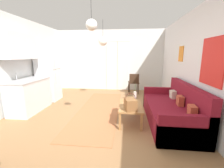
{
  "coord_description": "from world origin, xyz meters",
  "views": [
    {
      "loc": [
        0.78,
        -3.09,
        1.57
      ],
      "look_at": [
        0.36,
        0.89,
        0.76
      ],
      "focal_mm": 23.39,
      "sensor_mm": 36.0,
      "label": 1
    }
  ],
  "objects_px": {
    "couch": "(173,111)",
    "handbag": "(130,104)",
    "accent_chair": "(134,82)",
    "coffee_table": "(130,107)",
    "pendant_lamp_far": "(103,41)",
    "refrigerator": "(48,77)",
    "pendant_lamp_near": "(92,25)",
    "bamboo_vase": "(135,96)"
  },
  "relations": [
    {
      "from": "couch",
      "to": "handbag",
      "type": "relative_size",
      "value": 5.77
    },
    {
      "from": "handbag",
      "to": "accent_chair",
      "type": "xyz_separation_m",
      "value": [
        0.19,
        2.87,
        -0.05
      ]
    },
    {
      "from": "couch",
      "to": "coffee_table",
      "type": "relative_size",
      "value": 2.25
    },
    {
      "from": "coffee_table",
      "to": "pendant_lamp_far",
      "type": "height_order",
      "value": "pendant_lamp_far"
    },
    {
      "from": "refrigerator",
      "to": "pendant_lamp_far",
      "type": "bearing_deg",
      "value": -0.24
    },
    {
      "from": "handbag",
      "to": "accent_chair",
      "type": "distance_m",
      "value": 2.88
    },
    {
      "from": "refrigerator",
      "to": "pendant_lamp_far",
      "type": "height_order",
      "value": "pendant_lamp_far"
    },
    {
      "from": "pendant_lamp_far",
      "to": "refrigerator",
      "type": "bearing_deg",
      "value": 179.76
    },
    {
      "from": "couch",
      "to": "refrigerator",
      "type": "xyz_separation_m",
      "value": [
        -3.77,
        1.36,
        0.54
      ]
    },
    {
      "from": "refrigerator",
      "to": "pendant_lamp_near",
      "type": "xyz_separation_m",
      "value": [
        2.04,
        -1.99,
        1.26
      ]
    },
    {
      "from": "refrigerator",
      "to": "accent_chair",
      "type": "bearing_deg",
      "value": 21.42
    },
    {
      "from": "couch",
      "to": "refrigerator",
      "type": "bearing_deg",
      "value": 160.15
    },
    {
      "from": "accent_chair",
      "to": "pendant_lamp_far",
      "type": "xyz_separation_m",
      "value": [
        -1.05,
        -1.17,
        1.5
      ]
    },
    {
      "from": "bamboo_vase",
      "to": "handbag",
      "type": "height_order",
      "value": "bamboo_vase"
    },
    {
      "from": "bamboo_vase",
      "to": "refrigerator",
      "type": "xyz_separation_m",
      "value": [
        -2.9,
        1.12,
        0.29
      ]
    },
    {
      "from": "coffee_table",
      "to": "handbag",
      "type": "relative_size",
      "value": 2.56
    },
    {
      "from": "couch",
      "to": "pendant_lamp_near",
      "type": "xyz_separation_m",
      "value": [
        -1.73,
        -0.62,
        1.81
      ]
    },
    {
      "from": "bamboo_vase",
      "to": "pendant_lamp_far",
      "type": "height_order",
      "value": "pendant_lamp_far"
    },
    {
      "from": "handbag",
      "to": "refrigerator",
      "type": "xyz_separation_m",
      "value": [
        -2.77,
        1.71,
        0.29
      ]
    },
    {
      "from": "bamboo_vase",
      "to": "coffee_table",
      "type": "bearing_deg",
      "value": -110.73
    },
    {
      "from": "handbag",
      "to": "pendant_lamp_near",
      "type": "bearing_deg",
      "value": -159.32
    },
    {
      "from": "bamboo_vase",
      "to": "refrigerator",
      "type": "height_order",
      "value": "refrigerator"
    },
    {
      "from": "handbag",
      "to": "bamboo_vase",
      "type": "bearing_deg",
      "value": 78.07
    },
    {
      "from": "coffee_table",
      "to": "pendant_lamp_near",
      "type": "relative_size",
      "value": 1.5
    },
    {
      "from": "refrigerator",
      "to": "accent_chair",
      "type": "relative_size",
      "value": 2.01
    },
    {
      "from": "refrigerator",
      "to": "handbag",
      "type": "bearing_deg",
      "value": -31.63
    },
    {
      "from": "handbag",
      "to": "refrigerator",
      "type": "distance_m",
      "value": 3.27
    },
    {
      "from": "refrigerator",
      "to": "pendant_lamp_far",
      "type": "xyz_separation_m",
      "value": [
        1.91,
        -0.01,
        1.16
      ]
    },
    {
      "from": "bamboo_vase",
      "to": "pendant_lamp_near",
      "type": "relative_size",
      "value": 0.74
    },
    {
      "from": "accent_chair",
      "to": "couch",
      "type": "bearing_deg",
      "value": 103.39
    },
    {
      "from": "coffee_table",
      "to": "pendant_lamp_near",
      "type": "height_order",
      "value": "pendant_lamp_near"
    },
    {
      "from": "bamboo_vase",
      "to": "pendant_lamp_near",
      "type": "height_order",
      "value": "pendant_lamp_near"
    },
    {
      "from": "coffee_table",
      "to": "handbag",
      "type": "bearing_deg",
      "value": -92.42
    },
    {
      "from": "handbag",
      "to": "pendant_lamp_far",
      "type": "xyz_separation_m",
      "value": [
        -0.86,
        1.7,
        1.45
      ]
    },
    {
      "from": "accent_chair",
      "to": "pendant_lamp_far",
      "type": "bearing_deg",
      "value": 43.72
    },
    {
      "from": "bamboo_vase",
      "to": "handbag",
      "type": "xyz_separation_m",
      "value": [
        -0.12,
        -0.59,
        -0.0
      ]
    },
    {
      "from": "couch",
      "to": "bamboo_vase",
      "type": "height_order",
      "value": "couch"
    },
    {
      "from": "bamboo_vase",
      "to": "couch",
      "type": "bearing_deg",
      "value": -15.47
    },
    {
      "from": "couch",
      "to": "handbag",
      "type": "distance_m",
      "value": 1.09
    },
    {
      "from": "coffee_table",
      "to": "couch",
      "type": "bearing_deg",
      "value": 3.18
    },
    {
      "from": "pendant_lamp_near",
      "to": "pendant_lamp_far",
      "type": "height_order",
      "value": "same"
    },
    {
      "from": "bamboo_vase",
      "to": "refrigerator",
      "type": "relative_size",
      "value": 0.28
    }
  ]
}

